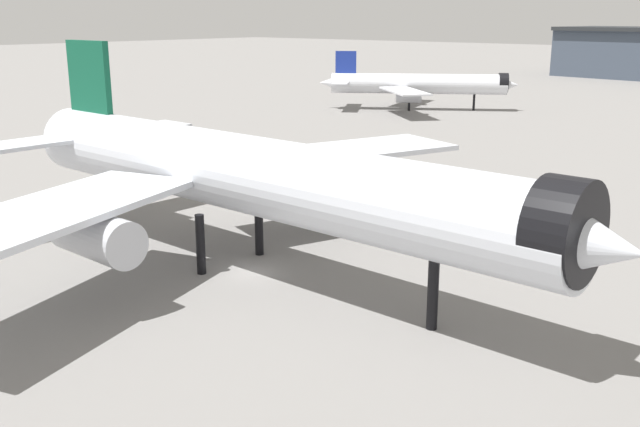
{
  "coord_description": "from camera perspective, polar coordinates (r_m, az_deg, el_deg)",
  "views": [
    {
      "loc": [
        38.3,
        -37.08,
        19.25
      ],
      "look_at": [
        6.81,
        0.26,
        5.89
      ],
      "focal_mm": 40.72,
      "sensor_mm": 36.0,
      "label": 1
    }
  ],
  "objects": [
    {
      "name": "traffic_cone_near_nose",
      "position": [
        89.72,
        0.52,
        3.14
      ],
      "size": [
        0.58,
        0.58,
        0.72
      ],
      "primitive_type": "cone",
      "color": "#F2600C",
      "rests_on": "ground"
    },
    {
      "name": "airliner_near_gate",
      "position": [
        55.16,
        -5.63,
        2.95
      ],
      "size": [
        58.38,
        53.36,
        17.07
      ],
      "rotation": [
        0.0,
        0.0,
        -0.02
      ],
      "color": "silver",
      "rests_on": "ground"
    },
    {
      "name": "traffic_cone_wingtip",
      "position": [
        87.02,
        0.98,
        2.78
      ],
      "size": [
        0.63,
        0.63,
        0.79
      ],
      "primitive_type": "cone",
      "color": "#F2600C",
      "rests_on": "ground"
    },
    {
      "name": "airliner_far_taxiway",
      "position": [
        155.87,
        7.66,
        10.04
      ],
      "size": [
        37.2,
        33.26,
        12.06
      ],
      "rotation": [
        0.0,
        0.0,
        0.58
      ],
      "color": "silver",
      "rests_on": "ground"
    },
    {
      "name": "ground",
      "position": [
        56.68,
        -5.46,
        -4.63
      ],
      "size": [
        900.0,
        900.0,
        0.0
      ],
      "primitive_type": "plane",
      "color": "slate"
    },
    {
      "name": "service_truck_front",
      "position": [
        90.84,
        -4.95,
        4.03
      ],
      "size": [
        5.74,
        5.22,
        3.0
      ],
      "rotation": [
        0.0,
        0.0,
        5.61
      ],
      "color": "black",
      "rests_on": "ground"
    }
  ]
}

